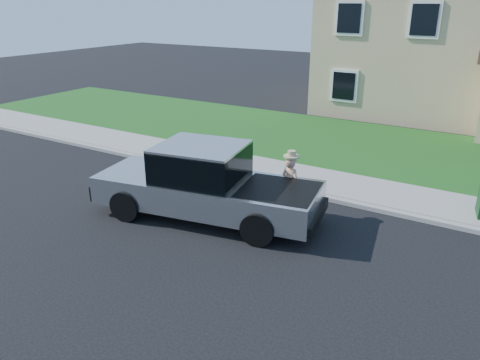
{
  "coord_description": "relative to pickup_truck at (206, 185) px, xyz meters",
  "views": [
    {
      "loc": [
        5.0,
        -8.94,
        5.39
      ],
      "look_at": [
        -0.59,
        0.32,
        1.2
      ],
      "focal_mm": 35.0,
      "sensor_mm": 36.0,
      "label": 1
    }
  ],
  "objects": [
    {
      "name": "sidewalk",
      "position": [
        2.55,
        3.78,
        -0.84
      ],
      "size": [
        40.0,
        2.0,
        0.15
      ],
      "primitive_type": "cube",
      "color": "gray",
      "rests_on": "ground"
    },
    {
      "name": "curb",
      "position": [
        2.55,
        2.68,
        -0.86
      ],
      "size": [
        40.0,
        0.2,
        0.12
      ],
      "primitive_type": "cube",
      "color": "gray",
      "rests_on": "ground"
    },
    {
      "name": "lawn",
      "position": [
        2.55,
        8.28,
        -0.87
      ],
      "size": [
        40.0,
        7.0,
        0.1
      ],
      "primitive_type": "cube",
      "color": "#154C18",
      "rests_on": "ground"
    },
    {
      "name": "ground",
      "position": [
        1.55,
        -0.22,
        -0.92
      ],
      "size": [
        80.0,
        80.0,
        0.0
      ],
      "primitive_type": "plane",
      "color": "black",
      "rests_on": "ground"
    },
    {
      "name": "pickup_truck",
      "position": [
        0.0,
        0.0,
        0.0
      ],
      "size": [
        6.23,
        3.0,
        1.96
      ],
      "rotation": [
        0.0,
        0.0,
        0.17
      ],
      "color": "black",
      "rests_on": "ground"
    },
    {
      "name": "woman",
      "position": [
        1.78,
        1.32,
        -0.08
      ],
      "size": [
        0.67,
        0.53,
        1.77
      ],
      "rotation": [
        0.0,
        0.0,
        2.86
      ],
      "color": "tan",
      "rests_on": "ground"
    },
    {
      "name": "house",
      "position": [
        2.87,
        16.16,
        2.25
      ],
      "size": [
        14.0,
        11.3,
        6.85
      ],
      "color": "tan",
      "rests_on": "ground"
    }
  ]
}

